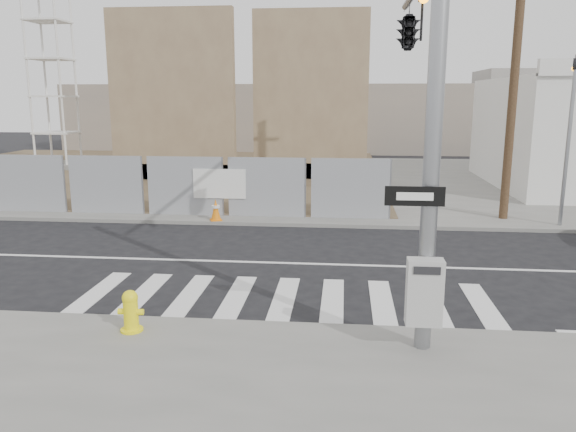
# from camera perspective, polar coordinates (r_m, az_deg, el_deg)

# --- Properties ---
(ground) EXTENTS (100.00, 100.00, 0.00)m
(ground) POSITION_cam_1_polar(r_m,az_deg,el_deg) (14.10, 0.70, -4.85)
(ground) COLOR black
(ground) RESTS_ON ground
(sidewalk_far) EXTENTS (50.00, 20.00, 0.12)m
(sidewalk_far) POSITION_cam_1_polar(r_m,az_deg,el_deg) (27.76, 3.26, 3.64)
(sidewalk_far) COLOR slate
(sidewalk_far) RESTS_ON ground
(signal_pole) EXTENTS (0.96, 5.87, 7.00)m
(signal_pole) POSITION_cam_1_polar(r_m,az_deg,el_deg) (11.49, 12.76, 15.18)
(signal_pole) COLOR gray
(signal_pole) RESTS_ON sidewalk_near
(far_signal_pole) EXTENTS (0.16, 0.20, 5.60)m
(far_signal_pole) POSITION_cam_1_polar(r_m,az_deg,el_deg) (19.30, 26.79, 8.94)
(far_signal_pole) COLOR gray
(far_signal_pole) RESTS_ON sidewalk_far
(chain_link_fence) EXTENTS (24.60, 0.04, 2.00)m
(chain_link_fence) POSITION_cam_1_polar(r_m,az_deg,el_deg) (21.77, -25.26, 3.02)
(chain_link_fence) COLOR gray
(chain_link_fence) RESTS_ON sidewalk_far
(concrete_wall_left) EXTENTS (6.00, 1.30, 8.00)m
(concrete_wall_left) POSITION_cam_1_polar(r_m,az_deg,el_deg) (27.77, -11.58, 10.30)
(concrete_wall_left) COLOR brown
(concrete_wall_left) RESTS_ON sidewalk_far
(concrete_wall_right) EXTENTS (5.50, 1.30, 8.00)m
(concrete_wall_right) POSITION_cam_1_polar(r_m,az_deg,el_deg) (27.58, 2.29, 10.52)
(concrete_wall_right) COLOR brown
(concrete_wall_right) RESTS_ON sidewalk_far
(crane_tower) EXTENTS (2.60, 2.60, 18.15)m
(crane_tower) POSITION_cam_1_polar(r_m,az_deg,el_deg) (34.83, -23.38, 19.22)
(crane_tower) COLOR slate
(crane_tower) RESTS_ON sidewalk_far
(utility_pole_right) EXTENTS (1.60, 0.28, 10.00)m
(utility_pole_right) POSITION_cam_1_polar(r_m,az_deg,el_deg) (19.71, 22.13, 14.40)
(utility_pole_right) COLOR #4E3824
(utility_pole_right) RESTS_ON sidewalk_far
(fire_hydrant) EXTENTS (0.46, 0.43, 0.73)m
(fire_hydrant) POSITION_cam_1_polar(r_m,az_deg,el_deg) (10.15, -15.69, -9.27)
(fire_hydrant) COLOR #FCED0E
(fire_hydrant) RESTS_ON sidewalk_near
(traffic_cone_c) EXTENTS (0.41, 0.41, 0.63)m
(traffic_cone_c) POSITION_cam_1_polar(r_m,az_deg,el_deg) (19.82, -8.96, 1.21)
(traffic_cone_c) COLOR #D6520B
(traffic_cone_c) RESTS_ON sidewalk_far
(traffic_cone_d) EXTENTS (0.47, 0.47, 0.71)m
(traffic_cone_d) POSITION_cam_1_polar(r_m,az_deg,el_deg) (18.50, -7.35, 0.62)
(traffic_cone_d) COLOR orange
(traffic_cone_d) RESTS_ON sidewalk_far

